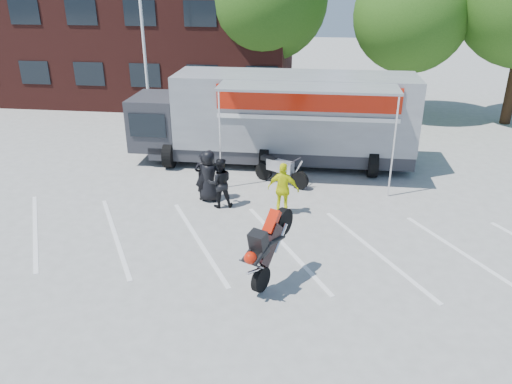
% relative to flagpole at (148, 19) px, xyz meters
% --- Properties ---
extents(ground, '(100.00, 100.00, 0.00)m').
position_rel_flagpole_xyz_m(ground, '(6.24, -10.00, -5.05)').
color(ground, '#A8A8A3').
rests_on(ground, ground).
extents(parking_bay_lines, '(18.09, 13.33, 0.01)m').
position_rel_flagpole_xyz_m(parking_bay_lines, '(6.24, -9.00, -5.05)').
color(parking_bay_lines, white).
rests_on(parking_bay_lines, ground).
extents(office_building, '(18.00, 8.00, 7.00)m').
position_rel_flagpole_xyz_m(office_building, '(-3.76, 8.00, -1.55)').
color(office_building, '#4B1D18').
rests_on(office_building, ground).
extents(flagpole, '(1.61, 0.12, 8.00)m').
position_rel_flagpole_xyz_m(flagpole, '(0.00, 0.00, 0.00)').
color(flagpole, white).
rests_on(flagpole, ground).
extents(tree_mid, '(5.44, 5.44, 7.68)m').
position_rel_flagpole_xyz_m(tree_mid, '(11.24, 5.00, -0.11)').
color(tree_mid, '#382314').
rests_on(tree_mid, ground).
extents(transporter_truck, '(10.77, 5.23, 3.42)m').
position_rel_flagpole_xyz_m(transporter_truck, '(5.74, -2.52, -5.05)').
color(transporter_truck, '#93969B').
rests_on(transporter_truck, ground).
extents(parked_motorcycle, '(2.24, 1.62, 1.13)m').
position_rel_flagpole_xyz_m(parked_motorcycle, '(5.97, -4.69, -5.05)').
color(parked_motorcycle, silver).
rests_on(parked_motorcycle, ground).
extents(stunt_bike_rider, '(1.48, 1.91, 2.03)m').
position_rel_flagpole_xyz_m(stunt_bike_rider, '(6.35, -10.61, -5.05)').
color(stunt_bike_rider, black).
rests_on(stunt_bike_rider, ground).
extents(spectator_leather_a, '(0.86, 0.60, 1.69)m').
position_rel_flagpole_xyz_m(spectator_leather_a, '(3.79, -6.32, -4.21)').
color(spectator_leather_a, black).
rests_on(spectator_leather_a, ground).
extents(spectator_leather_b, '(0.68, 0.57, 1.60)m').
position_rel_flagpole_xyz_m(spectator_leather_b, '(3.60, -6.26, -4.25)').
color(spectator_leather_b, black).
rests_on(spectator_leather_b, ground).
extents(spectator_leather_c, '(0.92, 0.80, 1.60)m').
position_rel_flagpole_xyz_m(spectator_leather_c, '(4.22, -6.73, -4.25)').
color(spectator_leather_c, black).
rests_on(spectator_leather_c, ground).
extents(spectator_hivis, '(1.01, 0.55, 1.64)m').
position_rel_flagpole_xyz_m(spectator_hivis, '(6.21, -7.01, -4.23)').
color(spectator_hivis, '#F1F90D').
rests_on(spectator_hivis, ground).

